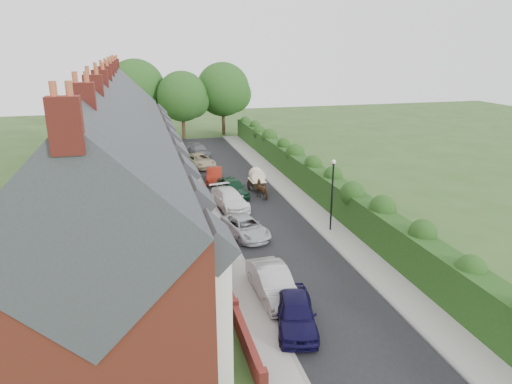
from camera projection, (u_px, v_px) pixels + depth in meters
ground at (304, 261)px, 27.48m from camera, size 140.00×140.00×0.00m
road at (252, 204)px, 37.50m from camera, size 6.00×58.00×0.02m
pavement_hedge_side at (299, 199)px, 38.46m from camera, size 2.20×58.00×0.12m
pavement_house_side at (205, 207)px, 36.56m from camera, size 1.70×58.00×0.12m
kerb_hedge_side at (287, 200)px, 38.21m from camera, size 0.18×58.00×0.13m
kerb_house_side at (215, 206)px, 36.75m from camera, size 0.18×58.00×0.13m
hedge at (320, 180)px, 38.42m from camera, size 2.10×58.00×2.85m
terrace_row at (115, 162)px, 32.72m from camera, size 9.05×40.50×11.50m
garden_wall_row at (194, 208)px, 35.28m from camera, size 0.35×40.35×1.10m
lamppost at (332, 186)px, 30.97m from camera, size 0.32×0.32×5.16m
tree_far_left at (185, 98)px, 62.04m from camera, size 7.14×6.80×9.29m
tree_far_right at (225, 91)px, 65.15m from camera, size 7.98×7.60×10.31m
tree_far_back at (139, 90)px, 63.11m from camera, size 8.40×8.00×10.82m
car_navy at (295, 312)px, 20.87m from camera, size 2.75×4.72×1.51m
car_silver_a at (273, 283)px, 23.42m from camera, size 1.82×4.82×1.57m
car_silver_b at (245, 227)px, 30.98m from camera, size 3.06×4.96×1.28m
car_white at (229, 199)px, 36.44m from camera, size 2.85×5.32×1.47m
car_green at (233, 187)px, 39.25m from camera, size 2.40×4.77×1.56m
car_red at (214, 175)px, 43.47m from camera, size 2.13×4.32×1.36m
car_beige at (199, 160)px, 48.89m from camera, size 3.45×5.38×1.38m
car_grey at (199, 150)px, 53.81m from camera, size 2.62×4.84×1.33m
horse at (263, 190)px, 38.68m from camera, size 1.44×2.00×1.54m
horse_cart at (257, 178)px, 40.36m from camera, size 1.32×2.93×2.11m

